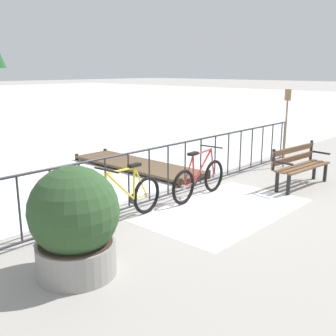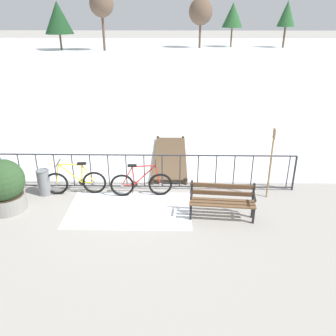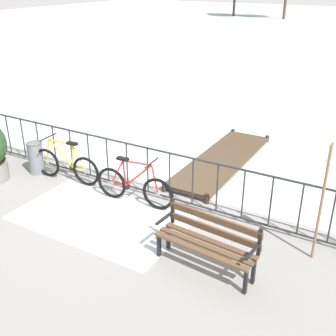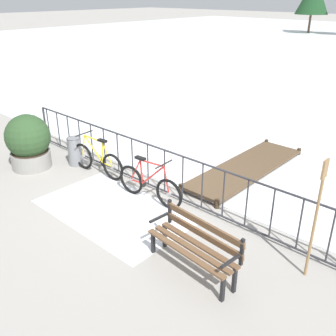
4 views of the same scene
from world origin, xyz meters
name	(u,v)px [view 1 (image 1 of 4)]	position (x,y,z in m)	size (l,w,h in m)	color
ground_plane	(177,195)	(0.00, 0.00, 0.00)	(160.00, 160.00, 0.00)	#9E9991
snow_patch	(225,209)	(-0.05, -1.20, 0.00)	(3.18, 1.89, 0.01)	white
railing_fence	(177,168)	(0.00, 0.00, 0.56)	(9.06, 0.06, 1.07)	#2D2D33
bicycle_near_railing	(126,200)	(-1.65, -0.34, 0.37)	(1.71, 0.52, 0.97)	black
bicycle_second	(199,179)	(0.20, -0.42, 0.37)	(1.71, 0.52, 0.97)	black
park_bench	(299,163)	(2.29, -1.47, 0.51)	(1.64, 0.62, 0.89)	brown
planter_with_shrub	(75,222)	(-3.22, -1.21, 0.68)	(1.09, 1.09, 1.37)	gray
trash_bin	(83,214)	(-2.52, -0.38, 0.37)	(0.35, 0.35, 0.73)	gray
oar_upright	(286,123)	(3.67, -0.43, 1.14)	(0.04, 0.16, 1.98)	#937047
wooden_dock	(137,164)	(0.95, 2.19, 0.12)	(1.10, 3.88, 0.20)	brown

